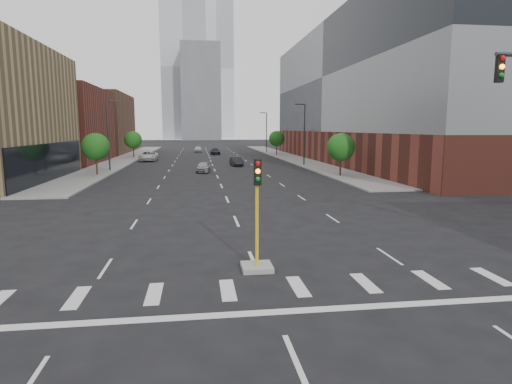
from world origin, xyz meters
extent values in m
cube|color=gray|center=(-15.00, 74.00, 0.07)|extent=(5.00, 92.00, 0.15)
cube|color=gray|center=(15.00, 74.00, 0.07)|extent=(5.00, 92.00, 0.15)
cube|color=brown|center=(-27.50, 66.00, 6.00)|extent=(20.00, 22.00, 12.00)
cube|color=brown|center=(-27.50, 92.00, 6.50)|extent=(20.00, 24.00, 13.00)
cube|color=brown|center=(29.50, 60.00, 2.50)|extent=(24.00, 70.00, 5.00)
cube|color=slate|center=(29.50, 60.00, 13.50)|extent=(24.00, 70.00, 17.00)
cube|color=#B2B7BC|center=(-8.00, 220.00, 35.00)|extent=(22.00, 22.00, 70.00)
cube|color=#B2B7BC|center=(10.00, 260.00, 40.00)|extent=(20.00, 20.00, 80.00)
cube|color=slate|center=(0.00, 200.00, 22.00)|extent=(18.00, 18.00, 44.00)
cube|color=#999993|center=(0.00, 9.00, 0.10)|extent=(1.20, 1.20, 0.20)
cylinder|color=gold|center=(0.00, 9.00, 1.80)|extent=(0.14, 0.14, 3.20)
cube|color=black|center=(0.00, 8.82, 3.90)|extent=(0.28, 0.18, 1.00)
sphere|color=red|center=(0.00, 8.72, 4.25)|extent=(0.18, 0.18, 0.18)
sphere|color=orange|center=(0.00, 8.72, 3.95)|extent=(0.18, 0.18, 0.18)
sphere|color=#0C7F19|center=(0.00, 8.72, 3.65)|extent=(0.18, 0.18, 0.18)
cube|color=black|center=(8.70, 7.50, 7.70)|extent=(0.28, 0.18, 1.00)
sphere|color=red|center=(8.70, 7.38, 8.05)|extent=(0.18, 0.18, 0.18)
sphere|color=orange|center=(8.70, 7.38, 7.75)|extent=(0.18, 0.18, 0.18)
sphere|color=#0C7F19|center=(8.70, 7.38, 7.45)|extent=(0.18, 0.18, 0.18)
cylinder|color=#2D2D30|center=(13.50, 55.00, 4.50)|extent=(0.20, 0.20, 9.00)
cube|color=#2D2D30|center=(12.70, 55.00, 9.00)|extent=(1.40, 0.22, 0.15)
cylinder|color=#2D2D30|center=(13.50, 90.00, 4.50)|extent=(0.20, 0.20, 9.00)
cube|color=#2D2D30|center=(12.70, 90.00, 9.00)|extent=(1.40, 0.22, 0.15)
cylinder|color=#2D2D30|center=(-13.50, 50.00, 4.50)|extent=(0.20, 0.20, 9.00)
cube|color=#2D2D30|center=(-12.70, 50.00, 9.00)|extent=(1.40, 0.22, 0.15)
cylinder|color=#382619|center=(-14.00, 45.00, 1.02)|extent=(0.20, 0.20, 1.75)
sphere|color=#175216|center=(-14.00, 45.00, 3.40)|extent=(3.20, 3.20, 3.20)
cylinder|color=#382619|center=(-14.00, 75.00, 1.02)|extent=(0.20, 0.20, 1.75)
sphere|color=#175216|center=(-14.00, 75.00, 3.40)|extent=(3.20, 3.20, 3.20)
cylinder|color=#382619|center=(14.00, 40.00, 1.02)|extent=(0.20, 0.20, 1.75)
sphere|color=#175216|center=(14.00, 40.00, 3.40)|extent=(3.20, 3.20, 3.20)
cylinder|color=#382619|center=(14.00, 80.00, 1.02)|extent=(0.20, 0.20, 1.75)
sphere|color=#175216|center=(14.00, 80.00, 3.40)|extent=(3.20, 3.20, 3.20)
imported|color=#9E9FA2|center=(-1.50, 47.27, 0.67)|extent=(2.06, 4.11, 1.34)
imported|color=black|center=(3.47, 56.00, 0.67)|extent=(1.81, 4.16, 1.33)
imported|color=silver|center=(-10.50, 67.47, 0.85)|extent=(2.86, 6.11, 1.69)
imported|color=black|center=(1.50, 83.67, 0.66)|extent=(2.07, 4.64, 1.32)
imported|color=silver|center=(-2.05, 93.19, 0.70)|extent=(1.69, 4.10, 1.39)
camera|label=1|loc=(-2.25, -7.15, 5.56)|focal=30.00mm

